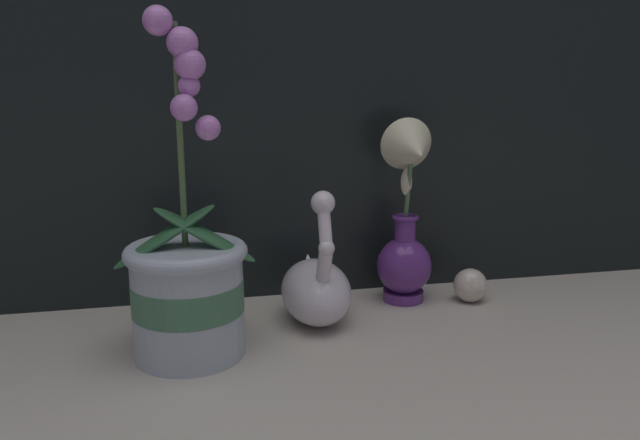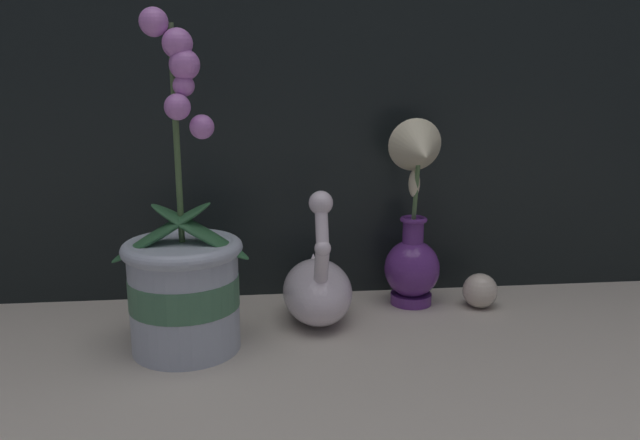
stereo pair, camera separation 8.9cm
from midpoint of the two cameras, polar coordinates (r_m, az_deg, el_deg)
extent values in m
plane|color=#BCB2A3|center=(0.81, 5.70, -13.71)|extent=(2.80, 2.80, 0.00)
cylinder|color=#B2BCCC|center=(0.85, -9.36, -6.94)|extent=(0.15, 0.15, 0.15)
cylinder|color=#477A56|center=(0.85, -9.38, -6.47)|extent=(0.15, 0.15, 0.04)
torus|color=#B2BCCC|center=(0.83, -9.53, -2.61)|extent=(0.16, 0.16, 0.02)
cylinder|color=#4C6B3D|center=(0.81, -9.93, 7.48)|extent=(0.01, 0.01, 0.28)
ellipsoid|color=#2D6038|center=(0.82, -7.88, -1.12)|extent=(0.14, 0.07, 0.08)
ellipsoid|color=#2D6038|center=(0.83, -11.35, -1.16)|extent=(0.14, 0.06, 0.08)
sphere|color=#C67AD1|center=(0.80, -11.78, 17.32)|extent=(0.04, 0.04, 0.04)
sphere|color=#C67AD1|center=(0.79, -9.69, 15.63)|extent=(0.04, 0.04, 0.04)
sphere|color=#C67AD1|center=(0.79, -9.06, 13.85)|extent=(0.04, 0.04, 0.04)
sphere|color=#C67AD1|center=(0.79, -9.16, 12.03)|extent=(0.03, 0.03, 0.03)
sphere|color=#C67AD1|center=(0.77, -9.69, 10.15)|extent=(0.03, 0.03, 0.03)
sphere|color=#C67AD1|center=(0.78, -7.55, 8.42)|extent=(0.03, 0.03, 0.03)
ellipsoid|color=white|center=(0.94, 2.48, -6.61)|extent=(0.10, 0.15, 0.09)
cone|color=white|center=(0.99, 2.00, -4.74)|extent=(0.05, 0.07, 0.07)
cylinder|color=white|center=(0.87, 3.07, -4.33)|extent=(0.02, 0.05, 0.07)
sphere|color=white|center=(0.85, 3.26, -2.64)|extent=(0.02, 0.02, 0.02)
cylinder|color=white|center=(0.85, 3.16, -0.54)|extent=(0.02, 0.04, 0.06)
sphere|color=white|center=(0.86, 3.06, 1.54)|extent=(0.03, 0.03, 0.03)
cylinder|color=#602D7F|center=(1.05, 10.75, -7.07)|extent=(0.07, 0.07, 0.02)
ellipsoid|color=#602D7F|center=(1.03, 10.87, -4.41)|extent=(0.09, 0.09, 0.09)
cylinder|color=#602D7F|center=(1.01, 11.02, -1.06)|extent=(0.03, 0.03, 0.04)
torus|color=#602D7F|center=(1.01, 11.07, 0.01)|extent=(0.04, 0.04, 0.01)
cylinder|color=#567A47|center=(0.99, 11.32, 2.48)|extent=(0.01, 0.02, 0.09)
cone|color=beige|center=(0.96, 11.82, 6.17)|extent=(0.08, 0.08, 0.10)
ellipsoid|color=beige|center=(0.99, 11.17, 3.29)|extent=(0.02, 0.02, 0.04)
sphere|color=beige|center=(1.05, 16.82, -6.23)|extent=(0.06, 0.06, 0.06)
camera|label=1|loc=(0.04, -87.14, 0.66)|focal=35.00mm
camera|label=2|loc=(0.04, 92.86, -0.66)|focal=35.00mm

